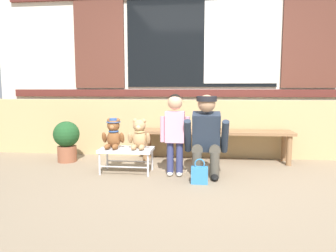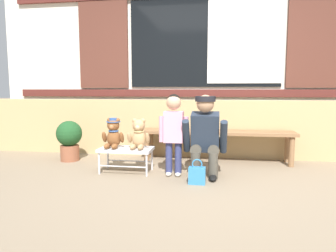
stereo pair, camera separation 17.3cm
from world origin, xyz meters
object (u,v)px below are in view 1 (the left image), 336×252
at_px(child_standing, 175,126).
at_px(adult_crouching, 207,135).
at_px(teddy_bear_with_hat, 113,134).
at_px(handbag_on_ground, 200,175).
at_px(teddy_bear_plain, 139,135).
at_px(potted_plant, 67,139).
at_px(small_display_bench, 127,151).
at_px(wooden_bench_long, 215,135).

distance_m(child_standing, adult_crouching, 0.39).
xyz_separation_m(teddy_bear_with_hat, handbag_on_ground, (1.05, -0.35, -0.38)).
bearing_deg(teddy_bear_with_hat, teddy_bear_plain, -0.13).
distance_m(teddy_bear_with_hat, teddy_bear_plain, 0.32).
distance_m(adult_crouching, potted_plant, 2.01).
height_order(teddy_bear_plain, child_standing, child_standing).
xyz_separation_m(teddy_bear_plain, child_standing, (0.44, -0.07, 0.13)).
bearing_deg(small_display_bench, handbag_on_ground, -21.15).
distance_m(teddy_bear_plain, potted_plant, 1.24).
bearing_deg(teddy_bear_with_hat, potted_plant, 149.83).
bearing_deg(teddy_bear_plain, child_standing, -8.91).
bearing_deg(adult_crouching, handbag_on_ground, -103.88).
xyz_separation_m(small_display_bench, teddy_bear_plain, (0.16, 0.00, 0.20)).
xyz_separation_m(adult_crouching, handbag_on_ground, (-0.08, -0.31, -0.38)).
distance_m(teddy_bear_plain, child_standing, 0.46).
relative_size(wooden_bench_long, potted_plant, 3.68).
height_order(teddy_bear_with_hat, potted_plant, teddy_bear_with_hat).
height_order(teddy_bear_plain, handbag_on_ground, teddy_bear_plain).
relative_size(small_display_bench, adult_crouching, 0.67).
relative_size(teddy_bear_with_hat, teddy_bear_plain, 1.00).
bearing_deg(teddy_bear_plain, wooden_bench_long, 38.20).
distance_m(wooden_bench_long, adult_crouching, 0.78).
xyz_separation_m(small_display_bench, adult_crouching, (0.97, -0.03, 0.21)).
relative_size(teddy_bear_plain, potted_plant, 0.64).
distance_m(teddy_bear_with_hat, adult_crouching, 1.13).
bearing_deg(small_display_bench, teddy_bear_plain, 0.51).
bearing_deg(teddy_bear_plain, adult_crouching, -2.47).
height_order(wooden_bench_long, teddy_bear_plain, teddy_bear_plain).
xyz_separation_m(child_standing, adult_crouching, (0.37, 0.03, -0.11)).
relative_size(handbag_on_ground, potted_plant, 0.48).
height_order(wooden_bench_long, potted_plant, potted_plant).
relative_size(teddy_bear_with_hat, potted_plant, 0.64).
distance_m(child_standing, potted_plant, 1.68).
distance_m(small_display_bench, adult_crouching, 0.99).
height_order(teddy_bear_plain, adult_crouching, adult_crouching).
bearing_deg(adult_crouching, small_display_bench, 178.02).
bearing_deg(small_display_bench, child_standing, -6.40).
bearing_deg(child_standing, teddy_bear_plain, 171.09).
bearing_deg(handbag_on_ground, teddy_bear_with_hat, 161.74).
relative_size(teddy_bear_with_hat, handbag_on_ground, 1.34).
bearing_deg(potted_plant, adult_crouching, -14.70).
height_order(small_display_bench, adult_crouching, adult_crouching).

